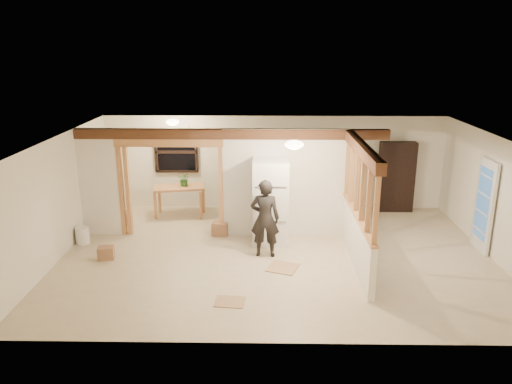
{
  "coord_description": "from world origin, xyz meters",
  "views": [
    {
      "loc": [
        -0.26,
        -9.75,
        4.3
      ],
      "look_at": [
        -0.43,
        0.4,
        1.28
      ],
      "focal_mm": 35.0,
      "sensor_mm": 36.0,
      "label": 1
    }
  ],
  "objects_px": {
    "bookshelf": "(396,177)",
    "woman": "(265,218)",
    "refrigerator": "(270,202)",
    "shop_vac": "(104,215)",
    "work_table": "(180,201)"
  },
  "relations": [
    {
      "from": "woman",
      "to": "bookshelf",
      "type": "distance_m",
      "value": 4.61
    },
    {
      "from": "refrigerator",
      "to": "bookshelf",
      "type": "height_order",
      "value": "refrigerator"
    },
    {
      "from": "refrigerator",
      "to": "woman",
      "type": "relative_size",
      "value": 1.14
    },
    {
      "from": "shop_vac",
      "to": "bookshelf",
      "type": "xyz_separation_m",
      "value": [
        7.42,
        1.26,
        0.67
      ]
    },
    {
      "from": "shop_vac",
      "to": "bookshelf",
      "type": "bearing_deg",
      "value": 9.6
    },
    {
      "from": "refrigerator",
      "to": "work_table",
      "type": "xyz_separation_m",
      "value": [
        -2.32,
        1.72,
        -0.55
      ]
    },
    {
      "from": "work_table",
      "to": "bookshelf",
      "type": "relative_size",
      "value": 0.68
    },
    {
      "from": "woman",
      "to": "work_table",
      "type": "height_order",
      "value": "woman"
    },
    {
      "from": "refrigerator",
      "to": "woman",
      "type": "distance_m",
      "value": 0.79
    },
    {
      "from": "bookshelf",
      "to": "woman",
      "type": "bearing_deg",
      "value": -138.75
    },
    {
      "from": "refrigerator",
      "to": "bookshelf",
      "type": "distance_m",
      "value": 4.04
    },
    {
      "from": "woman",
      "to": "work_table",
      "type": "xyz_separation_m",
      "value": [
        -2.2,
        2.5,
        -0.43
      ]
    },
    {
      "from": "woman",
      "to": "bookshelf",
      "type": "relative_size",
      "value": 0.89
    },
    {
      "from": "work_table",
      "to": "shop_vac",
      "type": "height_order",
      "value": "work_table"
    },
    {
      "from": "refrigerator",
      "to": "shop_vac",
      "type": "bearing_deg",
      "value": 166.12
    }
  ]
}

